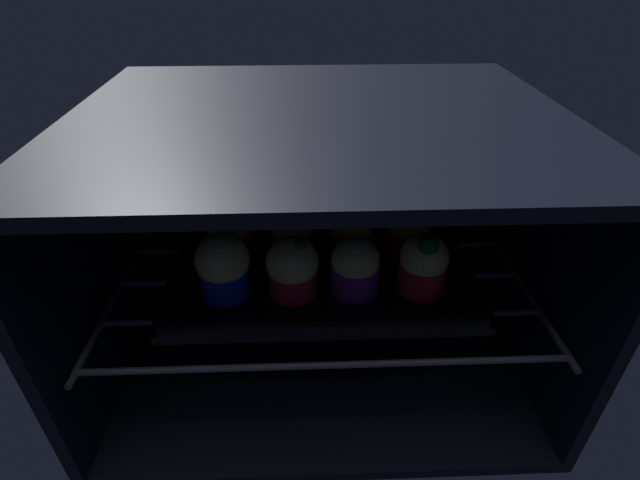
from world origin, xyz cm
name	(u,v)px	position (x,y,z in cm)	size (l,w,h in cm)	color
oven_cavity	(319,227)	(0.00, 26.25, 17.00)	(59.00, 47.00, 37.00)	black
oven_rack	(320,263)	(0.00, 22.00, 13.60)	(54.80, 42.00, 0.80)	#444756
baking_tray	(320,257)	(0.00, 21.91, 14.68)	(39.25, 31.24, 2.20)	black
muffin_row0_col0	(223,266)	(-12.05, 14.00, 19.28)	(6.60, 6.60, 8.33)	#1928B7
muffin_row0_col1	(293,268)	(-3.66, 13.74, 18.93)	(6.42, 6.42, 8.00)	red
muffin_row0_col2	(355,267)	(4.00, 13.94, 18.70)	(6.01, 6.01, 7.43)	#7A238C
muffin_row0_col3	(423,264)	(12.38, 13.76, 19.09)	(6.01, 6.01, 8.56)	red
muffin_row1_col0	(231,231)	(-12.14, 22.27, 19.08)	(6.29, 6.29, 8.06)	red
muffin_row1_col1	(292,233)	(-3.90, 21.94, 18.79)	(6.01, 6.01, 7.69)	#1928B7
muffin_row1_col2	(351,230)	(4.23, 21.69, 19.15)	(6.14, 6.14, 8.14)	#1928B7
muffin_row1_col3	(407,230)	(12.13, 22.27, 18.65)	(6.01, 6.01, 7.43)	red
muffin_row2_col0	(240,205)	(-11.69, 29.62, 19.07)	(6.05, 6.05, 7.98)	#0C8C84
muffin_row2_col1	(291,202)	(-4.08, 29.88, 19.17)	(6.07, 6.07, 8.41)	#1928B7
muffin_row2_col2	(343,202)	(3.77, 30.31, 18.84)	(6.01, 6.01, 8.13)	silver
muffin_row2_col3	(398,204)	(12.19, 29.54, 18.79)	(6.41, 6.41, 7.60)	#1928B7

